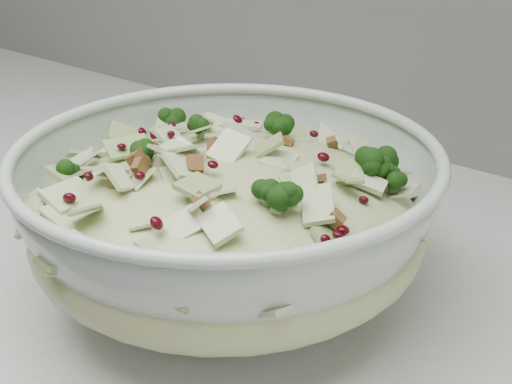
% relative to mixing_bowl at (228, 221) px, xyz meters
% --- Properties ---
extents(mixing_bowl, '(0.42, 0.42, 0.13)m').
position_rel_mixing_bowl_xyz_m(mixing_bowl, '(0.00, 0.00, 0.00)').
color(mixing_bowl, '#ABBCB0').
rests_on(mixing_bowl, counter).
extents(salad, '(0.42, 0.42, 0.13)m').
position_rel_mixing_bowl_xyz_m(salad, '(-0.00, -0.00, 0.02)').
color(salad, '#BDC184').
rests_on(salad, mixing_bowl).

